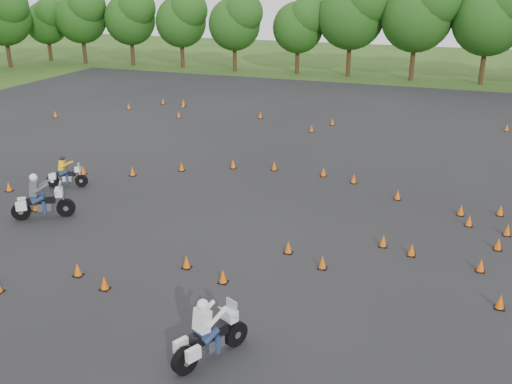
{
  "coord_description": "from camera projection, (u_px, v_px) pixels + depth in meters",
  "views": [
    {
      "loc": [
        7.41,
        -16.54,
        9.54
      ],
      "look_at": [
        0.0,
        4.0,
        1.2
      ],
      "focal_mm": 40.0,
      "sensor_mm": 36.0,
      "label": 1
    }
  ],
  "objects": [
    {
      "name": "traffic_cones",
      "position": [
        274.0,
        196.0,
        25.65
      ],
      "size": [
        36.63,
        33.4,
        0.45
      ],
      "color": "#DF5809",
      "rests_on": "asphalt_pad"
    },
    {
      "name": "treeline",
      "position": [
        411.0,
        36.0,
        48.29
      ],
      "size": [
        86.8,
        32.57,
        10.39
      ],
      "color": "#1E4814",
      "rests_on": "ground"
    },
    {
      "name": "rider_grey",
      "position": [
        42.0,
        196.0,
        23.55
      ],
      "size": [
        2.57,
        2.02,
        1.96
      ],
      "primitive_type": null,
      "rotation": [
        0.0,
        0.0,
        0.56
      ],
      "color": "#464A4E",
      "rests_on": "ground"
    },
    {
      "name": "rider_yellow",
      "position": [
        66.0,
        172.0,
        27.06
      ],
      "size": [
        2.04,
        1.28,
        1.51
      ],
      "primitive_type": null,
      "rotation": [
        0.0,
        0.0,
        0.38
      ],
      "color": "#F2AC15",
      "rests_on": "ground"
    },
    {
      "name": "asphalt_pad",
      "position": [
        271.0,
        202.0,
        25.56
      ],
      "size": [
        62.0,
        62.0,
        0.0
      ],
      "primitive_type": "plane",
      "color": "black",
      "rests_on": "ground"
    },
    {
      "name": "rider_white",
      "position": [
        210.0,
        328.0,
        14.81
      ],
      "size": [
        1.76,
        2.52,
        1.89
      ],
      "primitive_type": null,
      "rotation": [
        0.0,
        0.0,
        1.11
      ],
      "color": "silver",
      "rests_on": "ground"
    },
    {
      "name": "ground",
      "position": [
        218.0,
        261.0,
        20.29
      ],
      "size": [
        140.0,
        140.0,
        0.0
      ],
      "primitive_type": "plane",
      "color": "#2D5119",
      "rests_on": "ground"
    }
  ]
}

